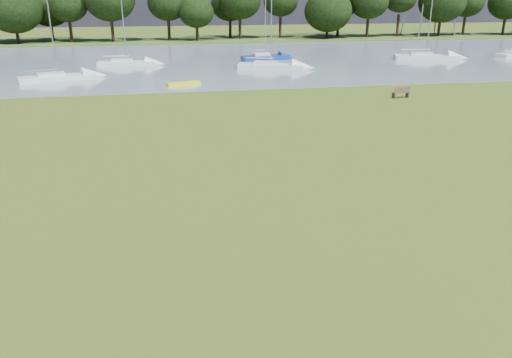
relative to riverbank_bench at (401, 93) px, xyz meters
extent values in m
plane|color=brown|center=(-15.56, -16.43, -0.44)|extent=(220.00, 220.00, 0.00)
cube|color=gray|center=(-15.56, 25.57, -0.44)|extent=(220.00, 40.00, 0.10)
cube|color=#4C6626|center=(-15.56, 55.57, -0.44)|extent=(220.00, 20.00, 0.40)
cube|color=brown|center=(-0.61, 0.00, -0.22)|extent=(0.12, 0.43, 0.43)
cube|color=brown|center=(0.60, 0.13, -0.22)|extent=(0.12, 0.43, 0.43)
cube|color=brown|center=(-0.01, 0.06, 0.00)|extent=(1.44, 0.57, 0.05)
cube|color=brown|center=(0.01, -0.12, 0.22)|extent=(1.40, 0.20, 0.42)
cube|color=#F8F212|center=(-16.30, 8.57, -0.24)|extent=(3.00, 1.46, 0.29)
cylinder|color=black|center=(-38.56, 51.57, 1.46)|extent=(0.44, 0.44, 3.39)
ellipsoid|color=black|center=(-38.56, 51.57, 5.61)|extent=(6.22, 6.22, 5.29)
cylinder|color=black|center=(-31.56, 51.57, 1.59)|extent=(0.44, 0.44, 3.65)
ellipsoid|color=black|center=(-31.56, 51.57, 6.05)|extent=(7.11, 7.11, 6.04)
cylinder|color=black|center=(-24.56, 51.57, 1.20)|extent=(0.44, 0.44, 2.88)
ellipsoid|color=black|center=(-24.56, 51.57, 4.72)|extent=(8.00, 8.00, 6.80)
cylinder|color=black|center=(-17.56, 51.57, 1.33)|extent=(0.44, 0.44, 3.14)
ellipsoid|color=black|center=(-17.56, 51.57, 5.16)|extent=(6.22, 6.22, 5.29)
cylinder|color=black|center=(-10.56, 51.57, 1.46)|extent=(0.44, 0.44, 3.39)
ellipsoid|color=black|center=(-10.56, 51.57, 5.61)|extent=(7.11, 7.11, 6.04)
cylinder|color=black|center=(-3.56, 51.57, 1.59)|extent=(0.44, 0.44, 3.65)
ellipsoid|color=black|center=(-3.56, 51.57, 6.05)|extent=(8.00, 8.00, 6.80)
cylinder|color=black|center=(3.44, 51.57, 1.20)|extent=(0.44, 0.44, 2.88)
ellipsoid|color=black|center=(3.44, 51.57, 4.72)|extent=(6.22, 6.22, 5.29)
cylinder|color=black|center=(10.44, 51.57, 1.33)|extent=(0.44, 0.44, 3.14)
ellipsoid|color=black|center=(10.44, 51.57, 5.16)|extent=(7.11, 7.11, 6.04)
cylinder|color=black|center=(17.44, 51.57, 1.46)|extent=(0.44, 0.44, 3.39)
ellipsoid|color=black|center=(17.44, 51.57, 5.61)|extent=(8.00, 8.00, 6.80)
cylinder|color=black|center=(24.44, 51.57, 1.59)|extent=(0.44, 0.44, 3.65)
ellipsoid|color=black|center=(24.44, 51.57, 6.05)|extent=(6.22, 6.22, 5.29)
cylinder|color=black|center=(31.44, 51.57, 1.20)|extent=(0.44, 0.44, 2.88)
ellipsoid|color=black|center=(31.44, 51.57, 4.72)|extent=(7.11, 7.11, 6.04)
cylinder|color=black|center=(38.44, 51.57, 1.33)|extent=(0.44, 0.44, 3.14)
ellipsoid|color=black|center=(38.44, 51.57, 5.16)|extent=(8.00, 8.00, 6.80)
cylinder|color=black|center=(45.44, 51.57, 1.46)|extent=(0.44, 0.44, 3.39)
ellipsoid|color=black|center=(45.44, 51.57, 5.61)|extent=(6.22, 6.22, 5.29)
cube|color=silver|center=(-6.62, 17.02, -0.03)|extent=(7.24, 3.88, 0.72)
cube|color=silver|center=(-7.15, 17.18, 0.41)|extent=(2.78, 2.17, 0.46)
cylinder|color=#A5A8AD|center=(-6.62, 17.02, 4.39)|extent=(0.12, 0.12, 8.52)
cube|color=silver|center=(-27.61, 13.44, -0.06)|extent=(6.97, 3.84, 0.66)
cube|color=silver|center=(-28.13, 13.27, 0.34)|extent=(2.69, 2.13, 0.42)
cylinder|color=#A5A8AD|center=(-27.61, 13.44, 4.13)|extent=(0.11, 0.11, 8.09)
cube|color=silver|center=(25.87, 22.07, 0.33)|extent=(2.31, 1.92, 0.41)
cube|color=silver|center=(-21.84, 22.43, -0.05)|extent=(6.40, 2.27, 0.68)
cube|color=silver|center=(-22.34, 22.47, 0.37)|extent=(2.30, 1.56, 0.44)
cylinder|color=#A5A8AD|center=(-21.84, 22.43, 3.43)|extent=(0.12, 0.12, 6.66)
cube|color=navy|center=(-5.70, 24.41, 0.00)|extent=(5.88, 2.43, 0.77)
cube|color=silver|center=(-6.16, 24.34, 0.46)|extent=(2.16, 1.54, 0.49)
cylinder|color=#A5A8AD|center=(-5.70, 24.41, 4.25)|extent=(0.13, 0.13, 8.18)
cube|color=silver|center=(13.70, 21.45, -0.02)|extent=(7.78, 4.01, 0.74)
cube|color=silver|center=(13.13, 21.61, 0.43)|extent=(2.97, 2.29, 0.48)
cylinder|color=#A5A8AD|center=(13.70, 21.45, 5.23)|extent=(0.13, 0.13, 10.18)
camera|label=1|loc=(-18.22, -35.69, 7.24)|focal=35.00mm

